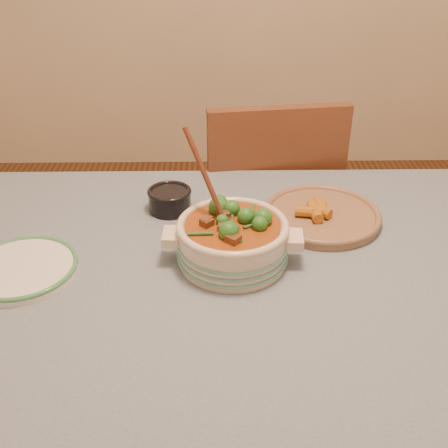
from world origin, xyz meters
name	(u,v)px	position (x,y,z in m)	size (l,w,h in m)	color
dining_table	(258,305)	(0.00, 0.00, 0.66)	(1.68, 1.08, 0.76)	brown
stew_casserole	(232,238)	(-0.06, 0.05, 0.82)	(0.32, 0.26, 0.30)	beige
white_plate	(22,268)	(-0.54, 0.01, 0.77)	(0.26, 0.26, 0.02)	white
condiment_bowl	(170,199)	(-0.22, 0.30, 0.79)	(0.12, 0.12, 0.06)	black
fried_plate	(322,213)	(0.18, 0.23, 0.78)	(0.33, 0.33, 0.05)	#8C684D
chair_far	(267,208)	(0.08, 0.69, 0.54)	(0.49, 0.49, 0.95)	brown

